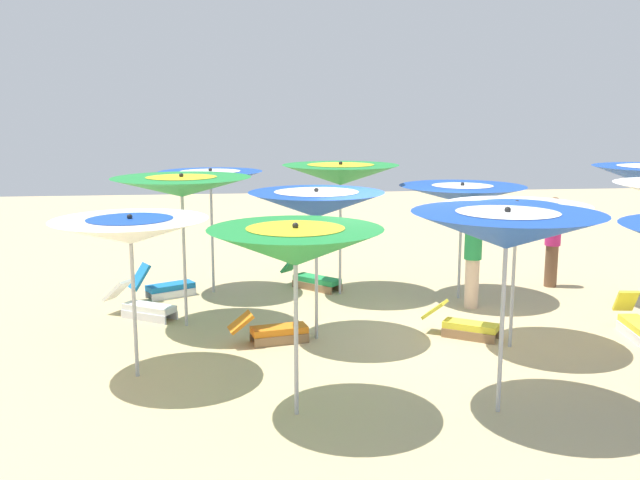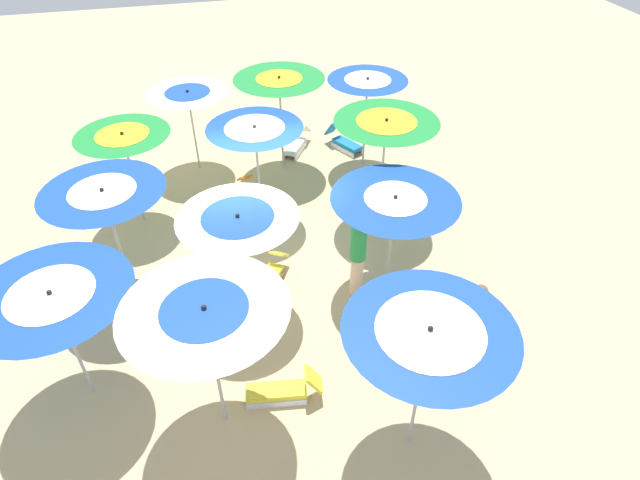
{
  "view_description": "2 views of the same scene",
  "coord_description": "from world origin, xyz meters",
  "px_view_note": "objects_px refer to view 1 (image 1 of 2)",
  "views": [
    {
      "loc": [
        9.93,
        -2.41,
        3.39
      ],
      "look_at": [
        -0.55,
        -1.18,
        1.42
      ],
      "focal_mm": 39.25,
      "sensor_mm": 36.0,
      "label": 1
    },
    {
      "loc": [
        0.97,
        8.5,
        7.26
      ],
      "look_at": [
        -0.88,
        1.04,
        0.98
      ],
      "focal_mm": 29.85,
      "sensor_mm": 36.0,
      "label": 2
    }
  ],
  "objects_px": {
    "beach_umbrella_6": "(516,216)",
    "lounger_3": "(273,330)",
    "beach_umbrella_9": "(341,174)",
    "lounger_5": "(143,306)",
    "beachgoer_0": "(473,252)",
    "beach_umbrella_8": "(211,180)",
    "beach_umbrella_5": "(316,204)",
    "beachgoer_1": "(553,240)",
    "beach_umbrella_0": "(130,231)",
    "beach_umbrella_10": "(462,194)",
    "beach_umbrella_2": "(507,230)",
    "beach_umbrella_4": "(182,187)",
    "lounger_2": "(313,278)",
    "beach_umbrella_1": "(295,246)",
    "lounger_4": "(638,324)",
    "lounger_0": "(465,325)",
    "lounger_1": "(165,286)"
  },
  "relations": [
    {
      "from": "lounger_0",
      "to": "beach_umbrella_8",
      "type": "bearing_deg",
      "value": 174.46
    },
    {
      "from": "beach_umbrella_4",
      "to": "lounger_2",
      "type": "height_order",
      "value": "beach_umbrella_4"
    },
    {
      "from": "beach_umbrella_8",
      "to": "beach_umbrella_1",
      "type": "bearing_deg",
      "value": 11.31
    },
    {
      "from": "lounger_2",
      "to": "lounger_3",
      "type": "relative_size",
      "value": 0.96
    },
    {
      "from": "beach_umbrella_4",
      "to": "lounger_4",
      "type": "distance_m",
      "value": 7.27
    },
    {
      "from": "beach_umbrella_6",
      "to": "lounger_3",
      "type": "xyz_separation_m",
      "value": [
        -0.58,
        -3.41,
        -1.73
      ]
    },
    {
      "from": "beach_umbrella_2",
      "to": "lounger_3",
      "type": "bearing_deg",
      "value": -138.02
    },
    {
      "from": "beach_umbrella_0",
      "to": "beach_umbrella_6",
      "type": "xyz_separation_m",
      "value": [
        -0.53,
        5.22,
        0.02
      ]
    },
    {
      "from": "lounger_1",
      "to": "lounger_2",
      "type": "xyz_separation_m",
      "value": [
        -0.34,
        2.77,
        -0.02
      ]
    },
    {
      "from": "beach_umbrella_5",
      "to": "lounger_3",
      "type": "xyz_separation_m",
      "value": [
        0.12,
        -0.66,
        -1.85
      ]
    },
    {
      "from": "beach_umbrella_8",
      "to": "lounger_2",
      "type": "distance_m",
      "value": 2.71
    },
    {
      "from": "lounger_3",
      "to": "lounger_5",
      "type": "xyz_separation_m",
      "value": [
        -1.51,
        -2.07,
        0.02
      ]
    },
    {
      "from": "beach_umbrella_0",
      "to": "beach_umbrella_10",
      "type": "xyz_separation_m",
      "value": [
        -3.22,
        5.31,
        0.01
      ]
    },
    {
      "from": "beach_umbrella_4",
      "to": "beach_umbrella_6",
      "type": "relative_size",
      "value": 1.13
    },
    {
      "from": "lounger_2",
      "to": "lounger_4",
      "type": "bearing_deg",
      "value": 8.34
    },
    {
      "from": "lounger_4",
      "to": "beach_umbrella_0",
      "type": "bearing_deg",
      "value": -75.39
    },
    {
      "from": "beach_umbrella_10",
      "to": "lounger_2",
      "type": "height_order",
      "value": "beach_umbrella_10"
    },
    {
      "from": "beach_umbrella_9",
      "to": "lounger_5",
      "type": "distance_m",
      "value": 4.17
    },
    {
      "from": "beach_umbrella_8",
      "to": "lounger_3",
      "type": "xyz_separation_m",
      "value": [
        3.04,
        0.97,
        -1.94
      ]
    },
    {
      "from": "beach_umbrella_5",
      "to": "lounger_2",
      "type": "bearing_deg",
      "value": 174.9
    },
    {
      "from": "beach_umbrella_5",
      "to": "beach_umbrella_8",
      "type": "height_order",
      "value": "beach_umbrella_8"
    },
    {
      "from": "lounger_0",
      "to": "beachgoer_1",
      "type": "height_order",
      "value": "beachgoer_1"
    },
    {
      "from": "lounger_3",
      "to": "beachgoer_1",
      "type": "xyz_separation_m",
      "value": [
        -2.74,
        5.55,
        0.73
      ]
    },
    {
      "from": "beach_umbrella_10",
      "to": "beachgoer_0",
      "type": "relative_size",
      "value": 1.21
    },
    {
      "from": "beach_umbrella_6",
      "to": "lounger_5",
      "type": "distance_m",
      "value": 6.11
    },
    {
      "from": "beach_umbrella_2",
      "to": "beach_umbrella_4",
      "type": "bearing_deg",
      "value": -134.49
    },
    {
      "from": "beach_umbrella_8",
      "to": "beachgoer_1",
      "type": "distance_m",
      "value": 6.64
    },
    {
      "from": "beach_umbrella_1",
      "to": "lounger_4",
      "type": "distance_m",
      "value": 6.05
    },
    {
      "from": "beach_umbrella_6",
      "to": "beach_umbrella_8",
      "type": "distance_m",
      "value": 5.69
    },
    {
      "from": "beachgoer_1",
      "to": "lounger_0",
      "type": "bearing_deg",
      "value": -140.63
    },
    {
      "from": "lounger_2",
      "to": "beach_umbrella_1",
      "type": "bearing_deg",
      "value": -52.57
    },
    {
      "from": "beach_umbrella_4",
      "to": "lounger_4",
      "type": "bearing_deg",
      "value": 78.92
    },
    {
      "from": "beach_umbrella_4",
      "to": "beachgoer_0",
      "type": "distance_m",
      "value": 5.03
    },
    {
      "from": "beach_umbrella_8",
      "to": "beach_umbrella_2",
      "type": "bearing_deg",
      "value": 30.64
    },
    {
      "from": "beach_umbrella_1",
      "to": "lounger_2",
      "type": "xyz_separation_m",
      "value": [
        -5.63,
        0.79,
        -1.74
      ]
    },
    {
      "from": "beach_umbrella_8",
      "to": "lounger_2",
      "type": "height_order",
      "value": "beach_umbrella_8"
    },
    {
      "from": "lounger_3",
      "to": "beachgoer_0",
      "type": "xyz_separation_m",
      "value": [
        -1.48,
        3.52,
        0.79
      ]
    },
    {
      "from": "lounger_1",
      "to": "beachgoer_0",
      "type": "xyz_separation_m",
      "value": [
        1.3,
        5.37,
        0.77
      ]
    },
    {
      "from": "beach_umbrella_6",
      "to": "lounger_1",
      "type": "distance_m",
      "value": 6.47
    },
    {
      "from": "beach_umbrella_9",
      "to": "lounger_1",
      "type": "relative_size",
      "value": 2.06
    },
    {
      "from": "beach_umbrella_8",
      "to": "beachgoer_0",
      "type": "bearing_deg",
      "value": 70.8
    },
    {
      "from": "lounger_2",
      "to": "lounger_3",
      "type": "bearing_deg",
      "value": -61.07
    },
    {
      "from": "lounger_5",
      "to": "beachgoer_0",
      "type": "xyz_separation_m",
      "value": [
        0.03,
        5.59,
        0.78
      ]
    },
    {
      "from": "lounger_2",
      "to": "beach_umbrella_2",
      "type": "bearing_deg",
      "value": -30.12
    },
    {
      "from": "beach_umbrella_2",
      "to": "beach_umbrella_9",
      "type": "xyz_separation_m",
      "value": [
        -5.37,
        -1.04,
        0.13
      ]
    },
    {
      "from": "beach_umbrella_2",
      "to": "beachgoer_1",
      "type": "distance_m",
      "value": 6.38
    },
    {
      "from": "lounger_0",
      "to": "lounger_4",
      "type": "xyz_separation_m",
      "value": [
        0.27,
        2.62,
        0.0
      ]
    },
    {
      "from": "lounger_5",
      "to": "lounger_3",
      "type": "bearing_deg",
      "value": -4.01
    },
    {
      "from": "beach_umbrella_8",
      "to": "beach_umbrella_9",
      "type": "bearing_deg",
      "value": 80.94
    },
    {
      "from": "lounger_3",
      "to": "beach_umbrella_1",
      "type": "bearing_deg",
      "value": -98.16
    }
  ]
}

